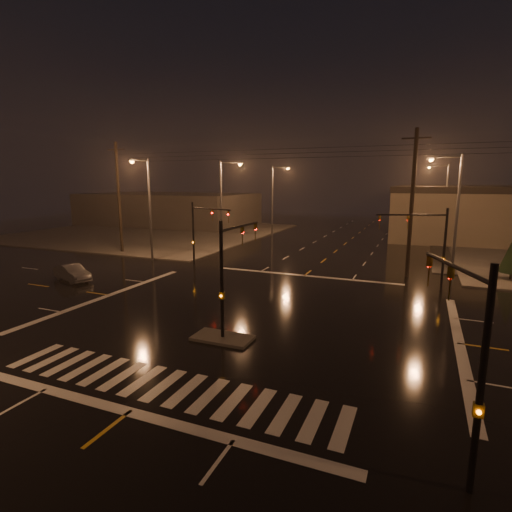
% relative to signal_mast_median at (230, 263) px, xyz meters
% --- Properties ---
extents(ground, '(140.00, 140.00, 0.00)m').
position_rel_signal_mast_median_xyz_m(ground, '(-0.00, 3.07, -3.75)').
color(ground, black).
rests_on(ground, ground).
extents(sidewalk_nw, '(36.00, 36.00, 0.12)m').
position_rel_signal_mast_median_xyz_m(sidewalk_nw, '(-30.00, 33.07, -3.69)').
color(sidewalk_nw, '#403E39').
rests_on(sidewalk_nw, ground).
extents(median_island, '(3.00, 1.60, 0.15)m').
position_rel_signal_mast_median_xyz_m(median_island, '(-0.00, -0.93, -3.68)').
color(median_island, '#403E39').
rests_on(median_island, ground).
extents(crosswalk, '(15.00, 2.60, 0.01)m').
position_rel_signal_mast_median_xyz_m(crosswalk, '(-0.00, -5.93, -3.75)').
color(crosswalk, beige).
rests_on(crosswalk, ground).
extents(stop_bar_near, '(16.00, 0.50, 0.01)m').
position_rel_signal_mast_median_xyz_m(stop_bar_near, '(-0.00, -7.93, -3.75)').
color(stop_bar_near, beige).
rests_on(stop_bar_near, ground).
extents(stop_bar_far, '(16.00, 0.50, 0.01)m').
position_rel_signal_mast_median_xyz_m(stop_bar_far, '(-0.00, 14.07, -3.75)').
color(stop_bar_far, beige).
rests_on(stop_bar_far, ground).
extents(commercial_block, '(30.00, 18.00, 5.60)m').
position_rel_signal_mast_median_xyz_m(commercial_block, '(-35.00, 45.07, -0.95)').
color(commercial_block, '#413D39').
rests_on(commercial_block, ground).
extents(signal_mast_median, '(0.25, 4.59, 6.00)m').
position_rel_signal_mast_median_xyz_m(signal_mast_median, '(0.00, 0.00, 0.00)').
color(signal_mast_median, black).
rests_on(signal_mast_median, ground).
extents(signal_mast_ne, '(4.84, 1.86, 6.00)m').
position_rel_signal_mast_median_xyz_m(signal_mast_ne, '(9.50, 13.21, 0.04)').
color(signal_mast_ne, black).
rests_on(signal_mast_ne, ground).
extents(signal_mast_nw, '(4.84, 1.86, 6.00)m').
position_rel_signal_mast_median_xyz_m(signal_mast_nw, '(-9.50, 13.21, 0.04)').
color(signal_mast_nw, black).
rests_on(signal_mast_nw, ground).
extents(signal_mast_se, '(1.55, 3.87, 6.00)m').
position_rel_signal_mast_median_xyz_m(signal_mast_se, '(10.23, -6.68, -0.04)').
color(signal_mast_se, black).
rests_on(signal_mast_se, ground).
extents(streetlight_1, '(2.77, 0.32, 10.00)m').
position_rel_signal_mast_median_xyz_m(streetlight_1, '(-11.18, 21.07, 2.05)').
color(streetlight_1, '#38383A').
rests_on(streetlight_1, ground).
extents(streetlight_2, '(2.77, 0.32, 10.00)m').
position_rel_signal_mast_median_xyz_m(streetlight_2, '(-11.18, 37.07, 2.05)').
color(streetlight_2, '#38383A').
rests_on(streetlight_2, ground).
extents(streetlight_3, '(2.77, 0.32, 10.00)m').
position_rel_signal_mast_median_xyz_m(streetlight_3, '(11.18, 19.07, 2.05)').
color(streetlight_3, '#38383A').
rests_on(streetlight_3, ground).
extents(streetlight_4, '(2.77, 0.32, 10.00)m').
position_rel_signal_mast_median_xyz_m(streetlight_4, '(11.18, 39.07, 2.05)').
color(streetlight_4, '#38383A').
rests_on(streetlight_4, ground).
extents(streetlight_5, '(0.32, 2.77, 10.00)m').
position_rel_signal_mast_median_xyz_m(streetlight_5, '(-16.00, 14.26, 2.05)').
color(streetlight_5, '#38383A').
rests_on(streetlight_5, ground).
extents(utility_pole_0, '(2.20, 0.32, 12.00)m').
position_rel_signal_mast_median_xyz_m(utility_pole_0, '(-22.00, 17.07, 2.38)').
color(utility_pole_0, black).
rests_on(utility_pole_0, ground).
extents(utility_pole_1, '(2.20, 0.32, 12.00)m').
position_rel_signal_mast_median_xyz_m(utility_pole_1, '(8.00, 17.07, 2.38)').
color(utility_pole_1, black).
rests_on(utility_pole_1, ground).
extents(car_crossing, '(4.20, 2.56, 1.31)m').
position_rel_signal_mast_median_xyz_m(car_crossing, '(-16.69, 5.19, -3.10)').
color(car_crossing, '#505257').
rests_on(car_crossing, ground).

